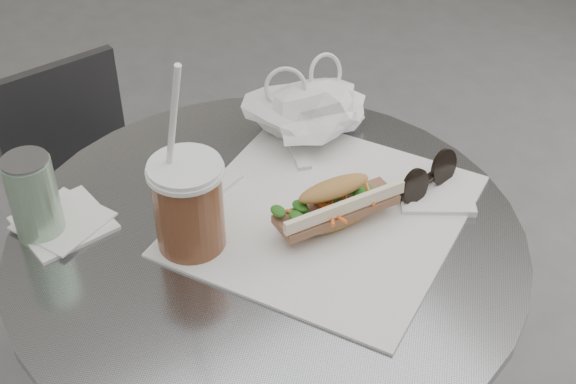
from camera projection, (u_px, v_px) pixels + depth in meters
cafe_table at (269, 357)px, 1.34m from camera, size 0.76×0.76×0.74m
chair_far at (104, 234)px, 1.82m from camera, size 0.36×0.37×0.68m
sandwich_paper at (325, 215)px, 1.20m from camera, size 0.54×0.53×0.00m
banh_mi at (335, 205)px, 1.16m from camera, size 0.24×0.11×0.08m
iced_coffee at (188, 205)px, 1.11m from camera, size 0.11×0.11×0.31m
sunglasses at (428, 179)px, 1.24m from camera, size 0.13×0.05×0.06m
plastic_bag at (312, 112)px, 1.34m from camera, size 0.23×0.19×0.10m
napkin_stack at (64, 223)px, 1.19m from camera, size 0.15×0.15×0.01m
drink_can at (34, 197)px, 1.14m from camera, size 0.07×0.07×0.13m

